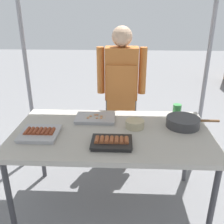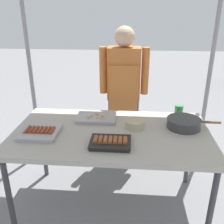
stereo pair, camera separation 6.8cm
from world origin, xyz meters
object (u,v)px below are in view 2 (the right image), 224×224
object	(u,v)px
drink_cup_near_edge	(179,110)
cooking_wok	(184,123)
tray_pork_links	(40,132)
tray_meat_skewers	(96,118)
vendor_woman	(124,87)
condiment_bowl	(135,124)
stall_table	(112,137)
tray_grilled_sausages	(110,142)

from	to	relation	value
drink_cup_near_edge	cooking_wok	bearing A→B (deg)	-90.14
tray_pork_links	tray_meat_skewers	bearing A→B (deg)	38.00
tray_meat_skewers	vendor_woman	xyz separation A→B (m)	(0.22, 0.56, 0.12)
tray_meat_skewers	vendor_woman	bearing A→B (deg)	68.29
cooking_wok	tray_pork_links	bearing A→B (deg)	-169.33
cooking_wok	condiment_bowl	bearing A→B (deg)	-174.29
stall_table	cooking_wok	size ratio (longest dim) A/B	3.65
tray_meat_skewers	tray_pork_links	world-z (taller)	tray_pork_links
stall_table	cooking_wok	xyz separation A→B (m)	(0.60, 0.12, 0.10)
cooking_wok	drink_cup_near_edge	world-z (taller)	drink_cup_near_edge
tray_grilled_sausages	cooking_wok	bearing A→B (deg)	29.88
drink_cup_near_edge	vendor_woman	bearing A→B (deg)	143.82
cooking_wok	vendor_woman	distance (m)	0.85
tray_grilled_sausages	cooking_wok	distance (m)	0.68
stall_table	condiment_bowl	xyz separation A→B (m)	(0.19, 0.08, 0.09)
vendor_woman	drink_cup_near_edge	bearing A→B (deg)	143.82
vendor_woman	tray_meat_skewers	bearing A→B (deg)	68.29
tray_meat_skewers	stall_table	bearing A→B (deg)	-54.46
stall_table	tray_pork_links	distance (m)	0.57
tray_grilled_sausages	tray_pork_links	world-z (taller)	tray_grilled_sausages
cooking_wok	drink_cup_near_edge	distance (m)	0.27
cooking_wok	condiment_bowl	distance (m)	0.41
tray_grilled_sausages	condiment_bowl	size ratio (longest dim) A/B	1.92
drink_cup_near_edge	vendor_woman	distance (m)	0.66
tray_pork_links	drink_cup_near_edge	bearing A→B (deg)	23.02
tray_meat_skewers	vendor_woman	world-z (taller)	vendor_woman
tray_pork_links	cooking_wok	world-z (taller)	cooking_wok
tray_grilled_sausages	drink_cup_near_edge	size ratio (longest dim) A/B	3.22
tray_pork_links	condiment_bowl	bearing A→B (deg)	13.30
tray_meat_skewers	condiment_bowl	distance (m)	0.37
stall_table	cooking_wok	world-z (taller)	cooking_wok
condiment_bowl	vendor_woman	size ratio (longest dim) A/B	0.10
tray_grilled_sausages	stall_table	bearing A→B (deg)	92.44
cooking_wok	tray_meat_skewers	bearing A→B (deg)	172.59
tray_meat_skewers	condiment_bowl	world-z (taller)	condiment_bowl
tray_pork_links	condiment_bowl	xyz separation A→B (m)	(0.75, 0.18, 0.01)
stall_table	drink_cup_near_edge	xyz separation A→B (m)	(0.60, 0.40, 0.10)
tray_grilled_sausages	cooking_wok	xyz separation A→B (m)	(0.59, 0.34, 0.02)
tray_pork_links	drink_cup_near_edge	size ratio (longest dim) A/B	3.14
cooking_wok	stall_table	bearing A→B (deg)	-168.51
stall_table	cooking_wok	bearing A→B (deg)	11.49
tray_pork_links	drink_cup_near_edge	world-z (taller)	drink_cup_near_edge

